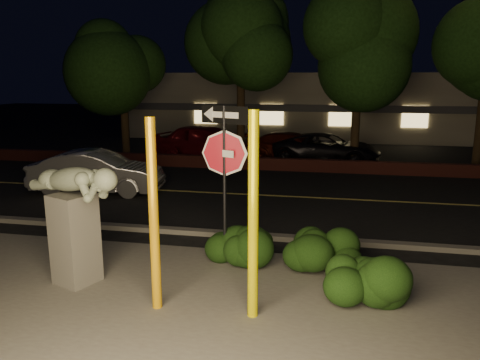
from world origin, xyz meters
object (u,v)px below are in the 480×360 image
parked_car_dark (327,148)px  parked_car_red (207,142)px  yellow_pole_right (253,218)px  signpost (224,154)px  silver_sedan (97,172)px  parked_car_darkred (293,147)px  yellow_pole_left (154,217)px  sculpture (74,211)px

parked_car_dark → parked_car_red: bearing=103.5°
yellow_pole_right → signpost: 2.32m
parked_car_dark → silver_sedan: bearing=142.8°
parked_car_darkred → parked_car_dark: (1.53, -0.30, 0.01)m
yellow_pole_right → parked_car_darkred: bearing=92.5°
yellow_pole_left → yellow_pole_right: (1.58, 0.03, 0.06)m
parked_car_darkred → yellow_pole_right: bearing=-169.3°
signpost → parked_car_red: (-3.56, 11.70, -1.44)m
yellow_pole_right → parked_car_darkred: yellow_pole_right is taller
yellow_pole_left → parked_car_red: bearing=101.9°
silver_sedan → parked_car_dark: (7.25, 7.22, -0.05)m
parked_car_darkred → silver_sedan: bearing=150.9°
silver_sedan → parked_car_dark: size_ratio=0.90×
yellow_pole_right → sculpture: bearing=169.8°
silver_sedan → parked_car_red: 6.96m
parked_car_darkred → signpost: bearing=-173.1°
yellow_pole_left → parked_car_darkred: size_ratio=0.72×
sculpture → silver_sedan: 7.14m
silver_sedan → yellow_pole_left: bearing=-153.1°
yellow_pole_right → signpost: (-0.92, 2.03, 0.64)m
parked_car_dark → parked_car_darkred: bearing=86.8°
signpost → parked_car_dark: 12.46m
silver_sedan → parked_car_darkred: 9.45m
signpost → sculpture: size_ratio=1.41×
silver_sedan → parked_car_dark: bearing=-52.3°
parked_car_darkred → parked_car_dark: bearing=-92.9°
parked_car_dark → signpost: bearing=179.6°
yellow_pole_left → parked_car_red: size_ratio=0.64×
yellow_pole_left → parked_car_darkred: 14.65m
yellow_pole_right → signpost: size_ratio=1.02×
yellow_pole_left → silver_sedan: size_ratio=0.74×
yellow_pole_left → parked_car_red: (-2.90, 13.77, -0.74)m
silver_sedan → parked_car_dark: 10.23m
yellow_pole_left → sculpture: size_ratio=1.39×
yellow_pole_left → signpost: signpost is taller
signpost → sculpture: signpost is taller
yellow_pole_left → parked_car_darkred: bearing=86.3°
yellow_pole_right → parked_car_dark: bearing=86.5°
silver_sedan → sculpture: bearing=-162.1°
yellow_pole_right → parked_car_dark: yellow_pole_right is taller
yellow_pole_right → silver_sedan: bearing=132.1°
yellow_pole_left → signpost: size_ratio=0.98×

